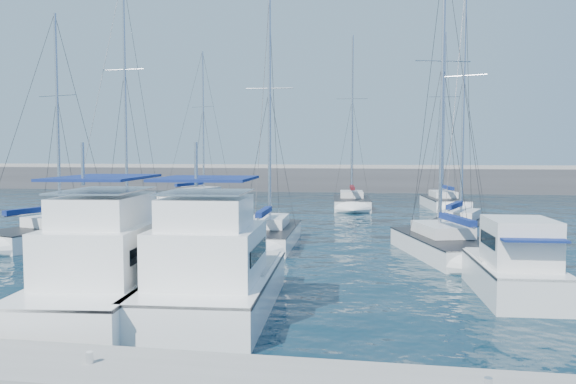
% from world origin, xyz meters
% --- Properties ---
extents(ground, '(220.00, 220.00, 0.00)m').
position_xyz_m(ground, '(0.00, 0.00, 0.00)').
color(ground, black).
rests_on(ground, ground).
extents(breakwater, '(160.00, 6.00, 4.45)m').
position_xyz_m(breakwater, '(0.00, 52.00, 1.05)').
color(breakwater, '#424244').
rests_on(breakwater, ground).
extents(dock, '(40.00, 2.20, 0.60)m').
position_xyz_m(dock, '(0.00, -11.00, 0.30)').
color(dock, gray).
rests_on(dock, ground).
extents(dock_cleat_centre, '(0.16, 0.16, 0.25)m').
position_xyz_m(dock_cleat_centre, '(0.00, -11.00, 0.72)').
color(dock_cleat_centre, silver).
rests_on(dock_cleat_centre, dock).
extents(dock_cleat_near_stbd, '(0.16, 0.16, 0.25)m').
position_xyz_m(dock_cleat_near_stbd, '(8.00, -11.00, 0.72)').
color(dock_cleat_near_stbd, silver).
rests_on(dock_cleat_near_stbd, dock).
extents(motor_yacht_port_inner, '(4.48, 10.88, 4.69)m').
position_xyz_m(motor_yacht_port_inner, '(-2.57, -4.62, 1.13)').
color(motor_yacht_port_inner, white).
rests_on(motor_yacht_port_inner, ground).
extents(motor_yacht_stbd_inner, '(4.17, 8.11, 4.69)m').
position_xyz_m(motor_yacht_stbd_inner, '(0.82, -5.00, 1.13)').
color(motor_yacht_stbd_inner, white).
rests_on(motor_yacht_stbd_inner, ground).
extents(motor_yacht_stbd_outer, '(2.81, 5.53, 3.20)m').
position_xyz_m(motor_yacht_stbd_outer, '(10.55, -1.39, 0.94)').
color(motor_yacht_stbd_outer, silver).
rests_on(motor_yacht_stbd_outer, ground).
extents(sailboat_mid_a, '(4.82, 7.93, 13.05)m').
position_xyz_m(sailboat_mid_a, '(-12.16, 6.58, 0.51)').
color(sailboat_mid_a, white).
rests_on(sailboat_mid_a, ground).
extents(sailboat_mid_b, '(3.55, 9.25, 16.54)m').
position_xyz_m(sailboat_mid_b, '(-10.38, 11.35, 0.53)').
color(sailboat_mid_b, silver).
rests_on(sailboat_mid_b, ground).
extents(sailboat_mid_c, '(3.38, 7.86, 13.60)m').
position_xyz_m(sailboat_mid_c, '(-0.17, 8.00, 0.52)').
color(sailboat_mid_c, white).
rests_on(sailboat_mid_c, ground).
extents(sailboat_mid_d, '(5.21, 8.37, 15.17)m').
position_xyz_m(sailboat_mid_d, '(9.00, 6.23, 0.53)').
color(sailboat_mid_d, silver).
rests_on(sailboat_mid_d, ground).
extents(sailboat_mid_e, '(5.10, 7.57, 15.47)m').
position_xyz_m(sailboat_mid_e, '(10.50, 13.31, 0.55)').
color(sailboat_mid_e, white).
rests_on(sailboat_mid_e, ground).
extents(sailboat_back_a, '(5.80, 9.32, 15.45)m').
position_xyz_m(sailboat_back_a, '(-12.25, 32.00, 0.52)').
color(sailboat_back_a, silver).
rests_on(sailboat_back_a, ground).
extents(sailboat_back_b, '(3.81, 7.92, 15.93)m').
position_xyz_m(sailboat_back_b, '(3.15, 29.21, 0.54)').
color(sailboat_back_b, silver).
rests_on(sailboat_back_b, ground).
extents(sailboat_back_c, '(3.93, 8.40, 16.23)m').
position_xyz_m(sailboat_back_c, '(11.41, 30.72, 0.54)').
color(sailboat_back_c, white).
rests_on(sailboat_back_c, ground).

